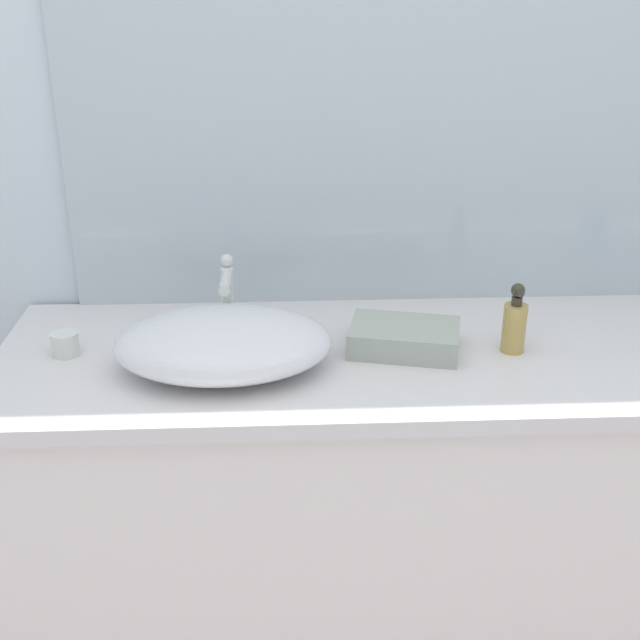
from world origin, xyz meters
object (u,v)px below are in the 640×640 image
object	(u,v)px
sink_basin	(223,343)
folded_hand_towel	(404,338)
soap_dispenser	(515,324)
candle_jar	(65,344)

from	to	relation	value
sink_basin	folded_hand_towel	distance (m)	0.37
sink_basin	soap_dispenser	size ratio (longest dim) A/B	2.87
sink_basin	folded_hand_towel	bearing A→B (deg)	10.02
candle_jar	folded_hand_towel	world-z (taller)	folded_hand_towel
sink_basin	folded_hand_towel	size ratio (longest dim) A/B	1.93
sink_basin	candle_jar	bearing A→B (deg)	166.94
candle_jar	soap_dispenser	bearing A→B (deg)	-1.65
soap_dispenser	candle_jar	xyz separation A→B (m)	(-0.90, 0.03, -0.04)
soap_dispenser	candle_jar	bearing A→B (deg)	178.35
sink_basin	candle_jar	world-z (taller)	sink_basin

